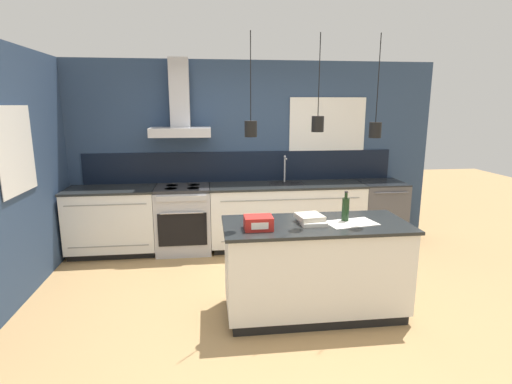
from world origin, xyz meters
TOP-DOWN VIEW (x-y plane):
  - ground_plane at (0.00, 0.00)m, footprint 16.00×16.00m
  - wall_back at (-0.05, 2.00)m, footprint 5.60×2.32m
  - wall_left at (-2.43, 0.70)m, footprint 0.08×3.80m
  - counter_run_left at (-1.79, 1.69)m, footprint 1.17×0.64m
  - counter_run_sink at (0.60, 1.69)m, footprint 2.16×0.64m
  - oven_range at (-0.84, 1.69)m, footprint 0.74×0.66m
  - dishwasher at (1.99, 1.69)m, footprint 0.62×0.65m
  - kitchen_island at (0.50, -0.20)m, footprint 1.74×0.77m
  - bottle_on_island at (0.79, -0.17)m, footprint 0.07×0.07m
  - book_stack at (0.45, -0.19)m, footprint 0.26×0.31m
  - red_supply_box at (-0.06, -0.32)m, footprint 0.25×0.20m
  - paper_pile at (0.83, -0.25)m, footprint 0.50×0.35m

SIDE VIEW (x-z plane):
  - ground_plane at x=0.00m, z-range 0.00..0.00m
  - dishwasher at x=1.99m, z-range 0.00..0.91m
  - oven_range at x=-0.84m, z-range 0.00..0.91m
  - kitchen_island at x=0.50m, z-range 0.00..0.91m
  - counter_run_left at x=-1.79m, z-range 0.01..0.92m
  - counter_run_sink at x=0.60m, z-range -0.19..1.11m
  - paper_pile at x=0.83m, z-range 0.91..0.92m
  - book_stack at x=0.45m, z-range 0.91..0.99m
  - red_supply_box at x=-0.06m, z-range 0.91..1.03m
  - bottle_on_island at x=0.79m, z-range 0.88..1.18m
  - wall_left at x=-2.43m, z-range 0.00..2.60m
  - wall_back at x=-0.05m, z-range 0.06..2.66m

